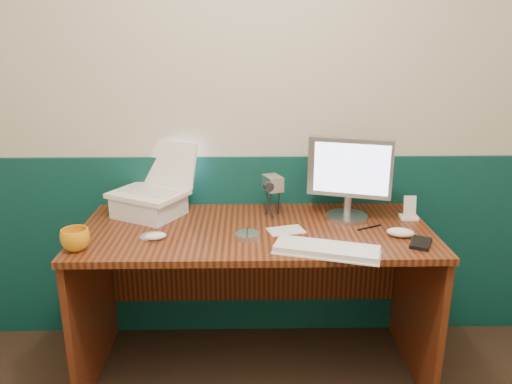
{
  "coord_description": "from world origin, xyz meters",
  "views": [
    {
      "loc": [
        -0.05,
        -0.75,
        1.58
      ],
      "look_at": [
        -0.02,
        1.23,
        0.97
      ],
      "focal_mm": 35.0,
      "sensor_mm": 36.0,
      "label": 1
    }
  ],
  "objects_px": {
    "desk": "(255,301)",
    "monitor": "(349,180)",
    "keyboard": "(327,250)",
    "mug": "(75,240)",
    "camcorder": "(273,198)",
    "laptop": "(147,168)"
  },
  "relations": [
    {
      "from": "desk",
      "to": "monitor",
      "type": "height_order",
      "value": "monitor"
    },
    {
      "from": "keyboard",
      "to": "mug",
      "type": "relative_size",
      "value": 3.57
    },
    {
      "from": "monitor",
      "to": "mug",
      "type": "bearing_deg",
      "value": -146.04
    },
    {
      "from": "keyboard",
      "to": "camcorder",
      "type": "bearing_deg",
      "value": 131.28
    },
    {
      "from": "desk",
      "to": "camcorder",
      "type": "height_order",
      "value": "camcorder"
    },
    {
      "from": "keyboard",
      "to": "mug",
      "type": "xyz_separation_m",
      "value": [
        -1.02,
        0.05,
        0.03
      ]
    },
    {
      "from": "desk",
      "to": "laptop",
      "type": "distance_m",
      "value": 0.82
    },
    {
      "from": "monitor",
      "to": "keyboard",
      "type": "bearing_deg",
      "value": -94.32
    },
    {
      "from": "mug",
      "to": "monitor",
      "type": "bearing_deg",
      "value": 16.48
    },
    {
      "from": "laptop",
      "to": "mug",
      "type": "height_order",
      "value": "laptop"
    },
    {
      "from": "camcorder",
      "to": "mug",
      "type": "bearing_deg",
      "value": -174.69
    },
    {
      "from": "monitor",
      "to": "desk",
      "type": "bearing_deg",
      "value": -147.43
    },
    {
      "from": "desk",
      "to": "keyboard",
      "type": "xyz_separation_m",
      "value": [
        0.28,
        -0.28,
        0.39
      ]
    },
    {
      "from": "laptop",
      "to": "camcorder",
      "type": "xyz_separation_m",
      "value": [
        0.6,
        -0.02,
        -0.15
      ]
    },
    {
      "from": "keyboard",
      "to": "mug",
      "type": "bearing_deg",
      "value": -165.32
    },
    {
      "from": "laptop",
      "to": "camcorder",
      "type": "height_order",
      "value": "laptop"
    },
    {
      "from": "monitor",
      "to": "camcorder",
      "type": "distance_m",
      "value": 0.37
    },
    {
      "from": "desk",
      "to": "keyboard",
      "type": "height_order",
      "value": "keyboard"
    },
    {
      "from": "keyboard",
      "to": "monitor",
      "type": "bearing_deg",
      "value": 85.68
    },
    {
      "from": "monitor",
      "to": "mug",
      "type": "height_order",
      "value": "monitor"
    },
    {
      "from": "keyboard",
      "to": "laptop",
      "type": "bearing_deg",
      "value": 167.5
    },
    {
      "from": "desk",
      "to": "laptop",
      "type": "xyz_separation_m",
      "value": [
        -0.52,
        0.18,
        0.62
      ]
    }
  ]
}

